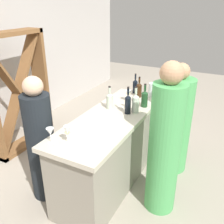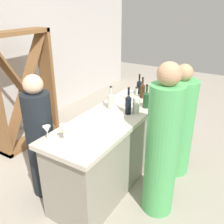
% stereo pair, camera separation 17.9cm
% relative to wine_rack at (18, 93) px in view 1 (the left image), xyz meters
% --- Properties ---
extents(ground_plane, '(12.00, 12.00, 0.00)m').
position_rel_wine_rack_xyz_m(ground_plane, '(-0.13, -1.65, -0.88)').
color(ground_plane, '#9E9384').
extents(bar_counter, '(1.88, 0.66, 0.91)m').
position_rel_wine_rack_xyz_m(bar_counter, '(-0.13, -1.65, -0.42)').
color(bar_counter, gray).
rests_on(bar_counter, ground).
extents(wine_rack, '(1.05, 0.28, 1.76)m').
position_rel_wine_rack_xyz_m(wine_rack, '(0.00, 0.00, 0.00)').
color(wine_rack, brown).
rests_on(wine_rack, ground).
extents(wine_bottle_leftmost_near_black, '(0.07, 0.07, 0.33)m').
position_rel_wine_rack_xyz_m(wine_bottle_leftmost_near_black, '(0.02, -1.78, 0.16)').
color(wine_bottle_leftmost_near_black, black).
rests_on(wine_bottle_leftmost_near_black, bar_counter).
extents(wine_bottle_second_left_clear_pale, '(0.08, 0.08, 0.29)m').
position_rel_wine_rack_xyz_m(wine_bottle_second_left_clear_pale, '(0.05, -1.52, 0.14)').
color(wine_bottle_second_left_clear_pale, '#B7C6B2').
rests_on(wine_bottle_second_left_clear_pale, bar_counter).
extents(wine_bottle_center_clear_pale, '(0.08, 0.08, 0.32)m').
position_rel_wine_rack_xyz_m(wine_bottle_center_clear_pale, '(0.09, -1.85, 0.16)').
color(wine_bottle_center_clear_pale, '#B7C6B2').
rests_on(wine_bottle_center_clear_pale, bar_counter).
extents(wine_bottle_second_right_olive_green, '(0.08, 0.08, 0.30)m').
position_rel_wine_rack_xyz_m(wine_bottle_second_right_olive_green, '(0.31, -1.88, 0.15)').
color(wine_bottle_second_right_olive_green, '#193D1E').
rests_on(wine_bottle_second_right_olive_green, bar_counter).
extents(wine_bottle_rightmost_amber_brown, '(0.07, 0.07, 0.29)m').
position_rel_wine_rack_xyz_m(wine_bottle_rightmost_amber_brown, '(0.59, -1.69, 0.14)').
color(wine_bottle_rightmost_amber_brown, '#331E0F').
rests_on(wine_bottle_rightmost_amber_brown, bar_counter).
extents(wine_bottle_far_right_near_black, '(0.07, 0.07, 0.28)m').
position_rel_wine_rack_xyz_m(wine_bottle_far_right_near_black, '(0.72, -1.58, 0.14)').
color(wine_bottle_far_right_near_black, black).
rests_on(wine_bottle_far_right_near_black, bar_counter).
extents(wine_glass_near_left, '(0.07, 0.07, 0.15)m').
position_rel_wine_rack_xyz_m(wine_glass_near_left, '(0.38, -1.63, 0.14)').
color(wine_glass_near_left, white).
rests_on(wine_glass_near_left, bar_counter).
extents(wine_glass_near_center, '(0.07, 0.07, 0.17)m').
position_rel_wine_rack_xyz_m(wine_glass_near_center, '(-0.84, -1.56, 0.15)').
color(wine_glass_near_center, white).
rests_on(wine_glass_near_center, bar_counter).
extents(wine_glass_near_right, '(0.07, 0.07, 0.16)m').
position_rel_wine_rack_xyz_m(wine_glass_near_right, '(-0.92, -1.42, 0.15)').
color(wine_glass_near_right, white).
rests_on(wine_glass_near_right, bar_counter).
extents(water_pitcher, '(0.11, 0.11, 0.19)m').
position_rel_wine_rack_xyz_m(water_pitcher, '(0.69, -1.85, 0.13)').
color(water_pitcher, silver).
rests_on(water_pitcher, bar_counter).
extents(person_left_guest, '(0.42, 0.42, 1.65)m').
position_rel_wine_rack_xyz_m(person_left_guest, '(-0.27, -2.33, -0.11)').
color(person_left_guest, '#4CA559').
rests_on(person_left_guest, ground).
extents(person_center_guest, '(0.49, 0.49, 1.47)m').
position_rel_wine_rack_xyz_m(person_center_guest, '(0.50, -2.25, -0.21)').
color(person_center_guest, '#4CA559').
rests_on(person_center_guest, ground).
extents(person_server_behind, '(0.35, 0.35, 1.46)m').
position_rel_wine_rack_xyz_m(person_server_behind, '(-0.71, -1.06, -0.20)').
color(person_server_behind, black).
rests_on(person_server_behind, ground).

